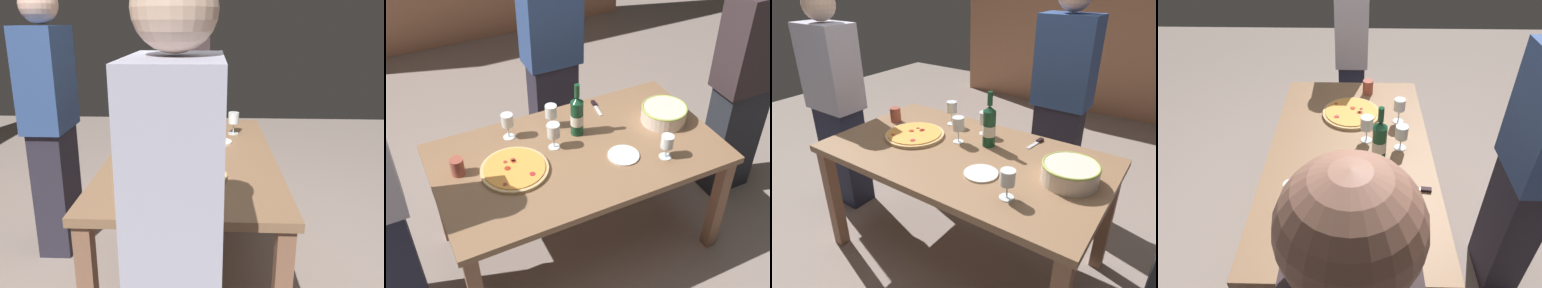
{
  "view_description": "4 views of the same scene",
  "coord_description": "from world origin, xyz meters",
  "views": [
    {
      "loc": [
        -2.11,
        -0.1,
        1.46
      ],
      "look_at": [
        0.0,
        0.0,
        0.8
      ],
      "focal_mm": 37.08,
      "sensor_mm": 36.0,
      "label": 1
    },
    {
      "loc": [
        -0.88,
        -1.81,
        2.42
      ],
      "look_at": [
        0.0,
        0.0,
        0.8
      ],
      "focal_mm": 43.87,
      "sensor_mm": 36.0,
      "label": 2
    },
    {
      "loc": [
        0.98,
        -1.4,
        1.64
      ],
      "look_at": [
        0.0,
        0.0,
        0.8
      ],
      "focal_mm": 31.81,
      "sensor_mm": 36.0,
      "label": 3
    },
    {
      "loc": [
        1.53,
        0.03,
        1.99
      ],
      "look_at": [
        0.0,
        0.0,
        0.8
      ],
      "focal_mm": 33.22,
      "sensor_mm": 36.0,
      "label": 4
    }
  ],
  "objects": [
    {
      "name": "pizza_knife",
      "position": [
        0.29,
        0.35,
        0.76
      ],
      "size": [
        0.04,
        0.16,
        0.02
      ],
      "color": "silver",
      "rests_on": "dining_table"
    },
    {
      "name": "wine_bottle",
      "position": [
        0.07,
        0.15,
        0.88
      ],
      "size": [
        0.08,
        0.08,
        0.33
      ],
      "color": "#144427",
      "rests_on": "dining_table"
    },
    {
      "name": "person_guest_right",
      "position": [
        1.2,
        0.03,
        0.87
      ],
      "size": [
        0.4,
        0.24,
        1.69
      ],
      "rotation": [
        0.0,
        0.0,
        -3.12
      ],
      "color": "#252931",
      "rests_on": "ground"
    },
    {
      "name": "wine_glass_far_right",
      "position": [
        -0.3,
        0.29,
        0.86
      ],
      "size": [
        0.07,
        0.07,
        0.16
      ],
      "color": "white",
      "rests_on": "dining_table"
    },
    {
      "name": "serving_bowl",
      "position": [
        0.59,
        0.04,
        0.8
      ],
      "size": [
        0.28,
        0.28,
        0.1
      ],
      "color": "beige",
      "rests_on": "dining_table"
    },
    {
      "name": "person_guest_left",
      "position": [
        0.23,
        0.88,
        0.85
      ],
      "size": [
        0.38,
        0.24,
        1.66
      ],
      "rotation": [
        0.0,
        0.0,
        -1.82
      ],
      "color": "#292634",
      "rests_on": "ground"
    },
    {
      "name": "ground_plane",
      "position": [
        0.0,
        0.0,
        0.0
      ],
      "size": [
        8.0,
        8.0,
        0.0
      ],
      "primitive_type": "plane",
      "color": "gray"
    },
    {
      "name": "cup_amber",
      "position": [
        -0.65,
        0.11,
        0.8
      ],
      "size": [
        0.07,
        0.07,
        0.1
      ],
      "primitive_type": "cylinder",
      "color": "#A74F3F",
      "rests_on": "dining_table"
    },
    {
      "name": "pizza",
      "position": [
        -0.37,
        0.0,
        0.76
      ],
      "size": [
        0.36,
        0.36,
        0.03
      ],
      "color": "tan",
      "rests_on": "dining_table"
    },
    {
      "name": "dining_table",
      "position": [
        0.0,
        0.0,
        0.66
      ],
      "size": [
        1.6,
        0.9,
        0.75
      ],
      "color": "#8D6749",
      "rests_on": "ground"
    },
    {
      "name": "wine_glass_by_bottle",
      "position": [
        -0.04,
        0.28,
        0.85
      ],
      "size": [
        0.07,
        0.07,
        0.15
      ],
      "color": "white",
      "rests_on": "dining_table"
    },
    {
      "name": "wine_glass_far_left",
      "position": [
        0.41,
        -0.25,
        0.85
      ],
      "size": [
        0.07,
        0.07,
        0.14
      ],
      "color": "white",
      "rests_on": "dining_table"
    },
    {
      "name": "wine_glass_near_pizza",
      "position": [
        -0.11,
        0.09,
        0.86
      ],
      "size": [
        0.07,
        0.07,
        0.16
      ],
      "color": "white",
      "rests_on": "dining_table"
    },
    {
      "name": "side_plate",
      "position": [
        0.21,
        -0.15,
        0.76
      ],
      "size": [
        0.18,
        0.18,
        0.01
      ],
      "primitive_type": "cylinder",
      "color": "white",
      "rests_on": "dining_table"
    }
  ]
}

